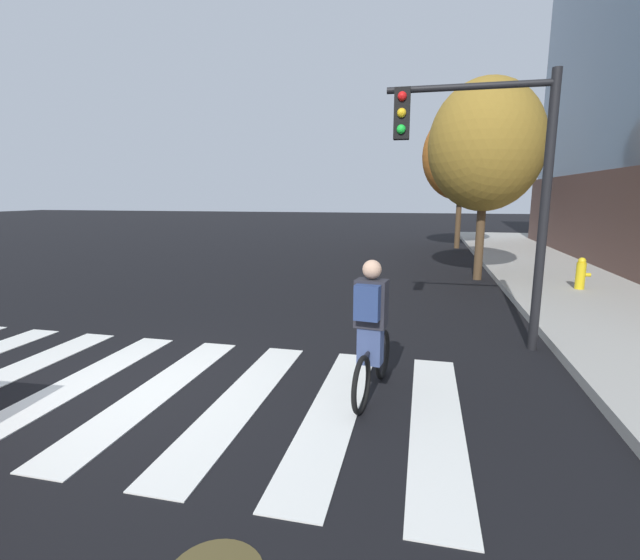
% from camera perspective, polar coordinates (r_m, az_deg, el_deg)
% --- Properties ---
extents(ground_plane, '(120.00, 120.00, 0.00)m').
position_cam_1_polar(ground_plane, '(6.29, -22.21, -12.67)').
color(ground_plane, black).
extents(crosswalk_stripes, '(8.49, 3.64, 0.01)m').
position_cam_1_polar(crosswalk_stripes, '(6.45, -24.35, -12.19)').
color(crosswalk_stripes, silver).
rests_on(crosswalk_stripes, ground).
extents(cyclist, '(0.39, 1.70, 1.69)m').
position_cam_1_polar(cyclist, '(5.35, 6.54, -6.40)').
color(cyclist, black).
rests_on(cyclist, ground).
extents(traffic_light_near, '(2.47, 0.28, 4.20)m').
position_cam_1_polar(traffic_light_near, '(7.47, 20.68, 13.48)').
color(traffic_light_near, black).
rests_on(traffic_light_near, ground).
extents(fire_hydrant, '(0.33, 0.22, 0.78)m').
position_cam_1_polar(fire_hydrant, '(12.69, 30.20, 0.71)').
color(fire_hydrant, gold).
rests_on(fire_hydrant, sidewalk).
extents(street_tree_near, '(3.13, 3.13, 5.57)m').
position_cam_1_polar(street_tree_near, '(13.72, 20.31, 15.68)').
color(street_tree_near, '#4C3823').
rests_on(street_tree_near, ground).
extents(street_tree_mid, '(3.47, 3.47, 6.18)m').
position_cam_1_polar(street_tree_mid, '(21.80, 17.56, 14.83)').
color(street_tree_mid, '#4C3823').
rests_on(street_tree_mid, ground).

